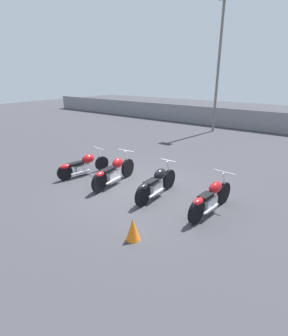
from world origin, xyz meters
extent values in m
plane|color=#38383D|center=(0.00, 0.00, 0.00)|extent=(60.00, 60.00, 0.00)
cube|color=gray|center=(0.00, 12.07, 0.66)|extent=(40.00, 0.04, 1.31)
cylinder|color=slate|center=(-1.79, 10.22, 3.79)|extent=(0.16, 0.16, 7.58)
cylinder|color=black|center=(-2.26, 0.49, 0.28)|extent=(0.21, 0.57, 0.56)
cylinder|color=black|center=(-2.57, -1.02, 0.28)|extent=(0.21, 0.57, 0.56)
cube|color=silver|center=(-2.43, -0.34, 0.25)|extent=(0.31, 0.58, 0.31)
ellipsoid|color=#AD1419|center=(-2.38, -0.08, 0.59)|extent=(0.37, 0.54, 0.33)
cube|color=black|center=(-2.48, -0.60, 0.51)|extent=(0.35, 0.61, 0.10)
ellipsoid|color=#AD1419|center=(-2.56, -0.97, 0.50)|extent=(0.28, 0.47, 0.16)
cylinder|color=silver|center=(-2.28, 0.40, 0.91)|extent=(0.68, 0.17, 0.04)
cylinder|color=silver|center=(-2.27, 0.44, 0.60)|extent=(0.10, 0.25, 0.62)
cylinder|color=silver|center=(-2.34, -0.51, 0.20)|extent=(0.22, 0.74, 0.07)
cylinder|color=black|center=(-1.00, 0.58, 0.34)|extent=(0.17, 0.68, 0.67)
cylinder|color=black|center=(-0.84, -0.99, 0.34)|extent=(0.17, 0.68, 0.67)
cube|color=silver|center=(-0.92, -0.28, 0.30)|extent=(0.26, 0.59, 0.37)
ellipsoid|color=#AD1419|center=(-0.94, -0.02, 0.71)|extent=(0.34, 0.51, 0.34)
cube|color=black|center=(-0.89, -0.55, 0.62)|extent=(0.30, 0.58, 0.10)
ellipsoid|color=#AD1419|center=(-0.85, -0.94, 0.60)|extent=(0.24, 0.46, 0.16)
cylinder|color=silver|center=(-0.99, 0.48, 1.02)|extent=(0.67, 0.10, 0.04)
cylinder|color=silver|center=(-1.00, 0.53, 0.68)|extent=(0.08, 0.26, 0.67)
cylinder|color=silver|center=(-0.78, -0.43, 0.24)|extent=(0.15, 0.75, 0.07)
cylinder|color=black|center=(0.77, 0.58, 0.32)|extent=(0.12, 0.65, 0.65)
cylinder|color=black|center=(0.81, -0.89, 0.32)|extent=(0.12, 0.65, 0.65)
cube|color=silver|center=(0.79, -0.23, 0.29)|extent=(0.21, 0.54, 0.36)
ellipsoid|color=black|center=(0.78, 0.02, 0.68)|extent=(0.30, 0.55, 0.34)
cube|color=black|center=(0.80, -0.48, 0.60)|extent=(0.25, 0.51, 0.10)
ellipsoid|color=black|center=(0.81, -0.84, 0.58)|extent=(0.21, 0.44, 0.16)
cylinder|color=silver|center=(0.77, 0.48, 1.00)|extent=(0.55, 0.05, 0.04)
cylinder|color=silver|center=(0.77, 0.53, 0.66)|extent=(0.06, 0.26, 0.66)
cylinder|color=silver|center=(0.91, -0.37, 0.23)|extent=(0.09, 0.72, 0.07)
cylinder|color=black|center=(2.59, 0.63, 0.33)|extent=(0.16, 0.66, 0.65)
cylinder|color=black|center=(2.45, -0.82, 0.33)|extent=(0.16, 0.66, 0.65)
cube|color=silver|center=(2.51, -0.17, 0.29)|extent=(0.25, 0.54, 0.36)
ellipsoid|color=#AD1419|center=(2.54, 0.08, 0.68)|extent=(0.32, 0.55, 0.32)
cube|color=black|center=(2.49, -0.42, 0.60)|extent=(0.28, 0.47, 0.10)
ellipsoid|color=#AD1419|center=(2.45, -0.77, 0.59)|extent=(0.24, 0.46, 0.16)
cylinder|color=silver|center=(2.58, 0.53, 1.00)|extent=(0.67, 0.10, 0.04)
cylinder|color=silver|center=(2.59, 0.58, 0.66)|extent=(0.08, 0.26, 0.66)
cylinder|color=silver|center=(2.62, -0.33, 0.23)|extent=(0.14, 0.70, 0.07)
cone|color=orange|center=(1.63, -2.35, 0.27)|extent=(0.32, 0.32, 0.55)
camera|label=1|loc=(4.89, -6.27, 3.58)|focal=28.00mm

